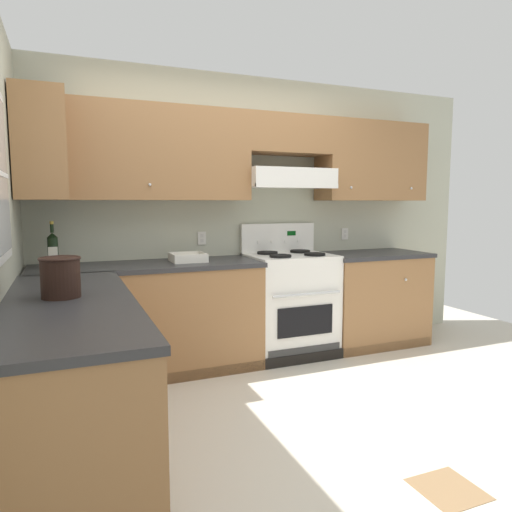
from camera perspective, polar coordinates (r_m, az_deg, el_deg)
name	(u,v)px	position (r m, az deg, el deg)	size (l,w,h in m)	color
ground_plane	(287,425)	(3.14, 3.83, -19.97)	(7.04, 7.04, 0.00)	beige
floor_accent_tile	(448,489)	(2.72, 22.51, -24.89)	(0.30, 0.30, 0.01)	olive
wall_back	(255,194)	(4.37, -0.14, 7.62)	(4.68, 0.57, 2.55)	#B7BAA3
counter_back_run	(241,311)	(4.12, -1.85, -6.75)	(3.60, 0.65, 0.91)	olive
counter_left_run	(74,386)	(2.68, -21.47, -14.63)	(0.63, 1.91, 0.91)	olive
stove	(290,303)	(4.32, 4.21, -5.78)	(0.76, 0.62, 1.20)	white
wine_bottle	(53,249)	(3.84, -23.66, 0.79)	(0.08, 0.08, 0.35)	black
bowl	(188,259)	(3.92, -8.36, -0.33)	(0.28, 0.27, 0.07)	white
bucket	(60,276)	(2.61, -22.87, -2.31)	(0.21, 0.21, 0.21)	black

